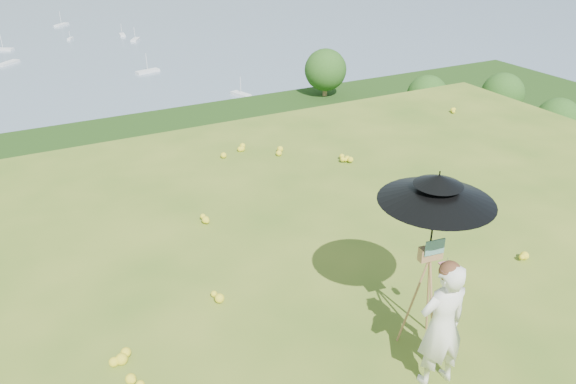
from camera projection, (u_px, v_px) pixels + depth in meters
ground at (442, 259)px, 8.16m from camera, size 14.00×14.00×0.00m
forest_slope at (129, 341)px, 48.92m from camera, size 140.00×56.00×22.00m
shoreline_tier at (72, 214)px, 83.77m from camera, size 170.00×28.00×8.00m
bay_water at (4, 24)px, 213.71m from camera, size 700.00×700.00×0.00m
slope_trees at (105, 198)px, 42.64m from camera, size 110.00×50.00×6.00m
harbor_town at (64, 175)px, 80.86m from camera, size 110.00×22.00×5.00m
wildflowers at (431, 247)px, 8.33m from camera, size 10.00×10.50×0.12m
painter at (442, 325)px, 5.72m from camera, size 0.58×0.42×1.50m
field_easel at (425, 292)px, 6.28m from camera, size 0.61×0.61×1.43m
sun_umbrella at (434, 215)px, 5.88m from camera, size 1.57×1.57×1.01m
painter_cap at (451, 267)px, 5.40m from camera, size 0.25×0.29×0.10m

